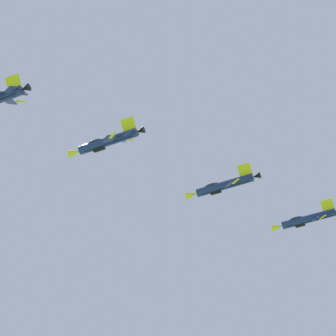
{
  "coord_description": "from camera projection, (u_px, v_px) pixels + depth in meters",
  "views": [
    {
      "loc": [
        -2.06,
        0.09,
        1.54
      ],
      "look_at": [
        38.27,
        41.48,
        74.88
      ],
      "focal_mm": 50.12,
      "sensor_mm": 36.0,
      "label": 1
    }
  ],
  "objects": [
    {
      "name": "fighter_jet_right_wing",
      "position": [
        223.0,
        186.0,
        96.34
      ],
      "size": [
        9.14,
        15.08,
        7.42
      ],
      "rotation": [
        0.0,
        -0.81,
        0.43
      ],
      "color": "navy"
    },
    {
      "name": "fighter_jet_left_wing",
      "position": [
        107.0,
        142.0,
        89.94
      ],
      "size": [
        9.03,
        15.08,
        7.65
      ],
      "rotation": [
        0.0,
        -0.85,
        0.43
      ],
      "color": "navy"
    },
    {
      "name": "fighter_jet_left_outer",
      "position": [
        307.0,
        219.0,
        105.28
      ],
      "size": [
        9.13,
        15.08,
        7.44
      ],
      "rotation": [
        0.0,
        -0.82,
        0.43
      ],
      "color": "navy"
    }
  ]
}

